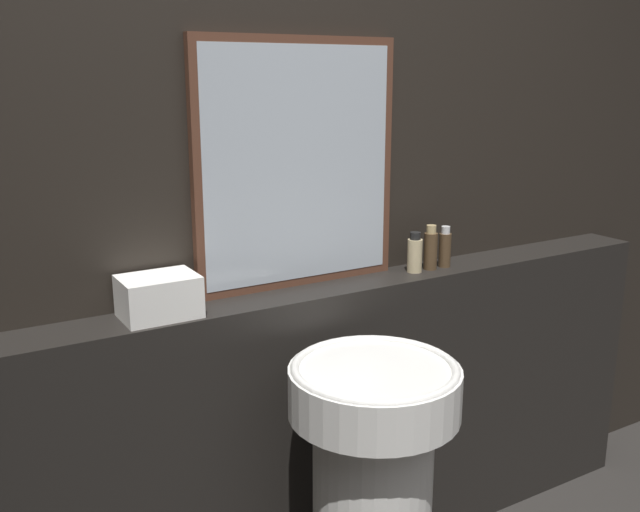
{
  "coord_description": "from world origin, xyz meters",
  "views": [
    {
      "loc": [
        -1.0,
        -0.3,
        1.64
      ],
      "look_at": [
        0.03,
        1.42,
        1.13
      ],
      "focal_mm": 40.0,
      "sensor_mm": 36.0,
      "label": 1
    }
  ],
  "objects_px": {
    "mirror": "(298,165)",
    "towel_stack": "(159,296)",
    "conditioner_bottle": "(431,249)",
    "shampoo_bottle": "(415,254)",
    "pedestal_sink": "(372,493)",
    "lotion_bottle": "(445,248)"
  },
  "relations": [
    {
      "from": "pedestal_sink",
      "to": "conditioner_bottle",
      "type": "height_order",
      "value": "conditioner_bottle"
    },
    {
      "from": "pedestal_sink",
      "to": "conditioner_bottle",
      "type": "xyz_separation_m",
      "value": [
        0.49,
        0.38,
        0.56
      ]
    },
    {
      "from": "towel_stack",
      "to": "mirror",
      "type": "bearing_deg",
      "value": 8.55
    },
    {
      "from": "conditioner_bottle",
      "to": "lotion_bottle",
      "type": "bearing_deg",
      "value": -0.0
    },
    {
      "from": "shampoo_bottle",
      "to": "pedestal_sink",
      "type": "bearing_deg",
      "value": -138.43
    },
    {
      "from": "conditioner_bottle",
      "to": "lotion_bottle",
      "type": "height_order",
      "value": "conditioner_bottle"
    },
    {
      "from": "pedestal_sink",
      "to": "towel_stack",
      "type": "xyz_separation_m",
      "value": [
        -0.46,
        0.38,
        0.55
      ]
    },
    {
      "from": "mirror",
      "to": "towel_stack",
      "type": "relative_size",
      "value": 3.65
    },
    {
      "from": "mirror",
      "to": "lotion_bottle",
      "type": "relative_size",
      "value": 5.32
    },
    {
      "from": "towel_stack",
      "to": "conditioner_bottle",
      "type": "xyz_separation_m",
      "value": [
        0.95,
        0.0,
        0.01
      ]
    },
    {
      "from": "pedestal_sink",
      "to": "lotion_bottle",
      "type": "distance_m",
      "value": 0.87
    },
    {
      "from": "mirror",
      "to": "lotion_bottle",
      "type": "bearing_deg",
      "value": -7.64
    },
    {
      "from": "mirror",
      "to": "conditioner_bottle",
      "type": "bearing_deg",
      "value": -8.64
    },
    {
      "from": "conditioner_bottle",
      "to": "lotion_bottle",
      "type": "relative_size",
      "value": 1.08
    },
    {
      "from": "pedestal_sink",
      "to": "mirror",
      "type": "distance_m",
      "value": 0.98
    },
    {
      "from": "pedestal_sink",
      "to": "towel_stack",
      "type": "distance_m",
      "value": 0.81
    },
    {
      "from": "shampoo_bottle",
      "to": "conditioner_bottle",
      "type": "relative_size",
      "value": 0.89
    },
    {
      "from": "shampoo_bottle",
      "to": "lotion_bottle",
      "type": "relative_size",
      "value": 0.96
    },
    {
      "from": "lotion_bottle",
      "to": "mirror",
      "type": "bearing_deg",
      "value": 172.36
    },
    {
      "from": "mirror",
      "to": "towel_stack",
      "type": "xyz_separation_m",
      "value": [
        -0.48,
        -0.07,
        -0.32
      ]
    },
    {
      "from": "conditioner_bottle",
      "to": "shampoo_bottle",
      "type": "bearing_deg",
      "value": 180.0
    },
    {
      "from": "pedestal_sink",
      "to": "mirror",
      "type": "relative_size",
      "value": 1.18
    }
  ]
}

